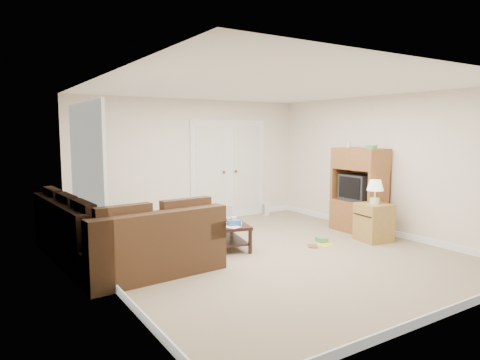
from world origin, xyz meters
TOP-DOWN VIEW (x-y plane):
  - floor at (0.00, 0.00)m, footprint 5.50×5.50m
  - ceiling at (0.00, 0.00)m, footprint 5.00×5.50m
  - wall_left at (-2.50, 0.00)m, footprint 0.02×5.50m
  - wall_right at (2.50, 0.00)m, footprint 0.02×5.50m
  - wall_back at (0.00, 2.75)m, footprint 5.00×0.02m
  - wall_front at (0.00, -2.75)m, footprint 5.00×0.02m
  - baseboards at (0.00, 0.00)m, footprint 5.00×5.50m
  - french_doors at (0.85, 2.71)m, footprint 1.80×0.05m
  - window_left at (-2.46, 1.00)m, footprint 0.05×1.92m
  - sectional_sofa at (-2.22, 0.80)m, footprint 2.08×2.87m
  - coffee_table at (-0.39, 0.70)m, footprint 0.72×1.10m
  - tv_armoire at (2.20, 0.29)m, footprint 0.54×0.97m
  - side_cabinet at (1.91, -0.31)m, footprint 0.56×0.56m
  - space_heater at (1.65, 2.45)m, footprint 0.12×0.10m
  - floor_magazine at (1.04, -0.05)m, footprint 0.33×0.28m
  - floor_greenbox at (1.11, 0.10)m, footprint 0.19×0.22m
  - floor_book at (0.72, 0.00)m, footprint 0.25×0.25m

SIDE VIEW (x-z plane):
  - floor at x=0.00m, z-range 0.00..0.00m
  - floor_magazine at x=1.04m, z-range 0.00..0.01m
  - floor_book at x=0.72m, z-range 0.00..0.02m
  - floor_greenbox at x=1.11m, z-range 0.00..0.08m
  - baseboards at x=0.00m, z-range 0.00..0.10m
  - space_heater at x=1.65m, z-range 0.00..0.30m
  - coffee_table at x=-0.39m, z-range -0.12..0.57m
  - sectional_sofa at x=-2.22m, z-range -0.09..0.77m
  - side_cabinet at x=1.91m, z-range -0.15..0.90m
  - tv_armoire at x=2.20m, z-range -0.05..1.62m
  - french_doors at x=0.85m, z-range -0.03..2.10m
  - wall_left at x=-2.50m, z-range 0.00..2.50m
  - wall_right at x=2.50m, z-range 0.00..2.50m
  - wall_back at x=0.00m, z-range 0.00..2.50m
  - wall_front at x=0.00m, z-range 0.00..2.50m
  - window_left at x=-2.46m, z-range 0.84..2.26m
  - ceiling at x=0.00m, z-range 2.49..2.51m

